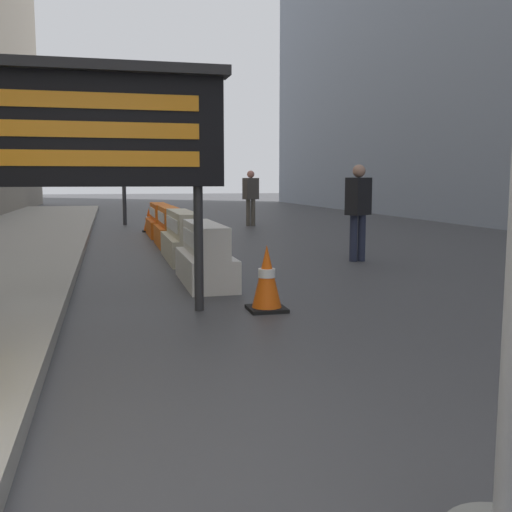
{
  "coord_description": "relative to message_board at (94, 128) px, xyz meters",
  "views": [
    {
      "loc": [
        0.47,
        -2.57,
        1.4
      ],
      "look_at": [
        2.73,
        6.57,
        0.2
      ],
      "focal_mm": 42.0,
      "sensor_mm": 36.0,
      "label": 1
    }
  ],
  "objects": [
    {
      "name": "jersey_barrier_white",
      "position": [
        1.37,
        1.67,
        -1.55
      ],
      "size": [
        0.61,
        1.84,
        0.82
      ],
      "color": "silver",
      "rests_on": "ground_plane"
    },
    {
      "name": "ground_plane",
      "position": [
        -0.35,
        -3.71,
        -1.92
      ],
      "size": [
        120.0,
        120.0,
        0.0
      ],
      "primitive_type": "plane",
      "color": "#3F3F42"
    },
    {
      "name": "pedestrian_worker",
      "position": [
        4.35,
        11.57,
        -0.92
      ],
      "size": [
        0.51,
        0.41,
        1.69
      ],
      "rotation": [
        0.0,
        0.0,
        0.38
      ],
      "color": "#514C42",
      "rests_on": "ground_plane"
    },
    {
      "name": "traffic_cone_far",
      "position": [
        1.74,
        -0.17,
        -1.57
      ],
      "size": [
        0.4,
        0.4,
        0.71
      ],
      "color": "black",
      "rests_on": "ground_plane"
    },
    {
      "name": "jersey_barrier_orange_near",
      "position": [
        1.37,
        6.51,
        -1.55
      ],
      "size": [
        0.55,
        1.76,
        0.83
      ],
      "color": "orange",
      "rests_on": "ground_plane"
    },
    {
      "name": "pedestrian_passerby",
      "position": [
        4.28,
        3.28,
        -0.94
      ],
      "size": [
        0.51,
        0.46,
        1.66
      ],
      "rotation": [
        0.0,
        0.0,
        0.57
      ],
      "color": "#23283D",
      "rests_on": "ground_plane"
    },
    {
      "name": "message_board",
      "position": [
        0.0,
        0.0,
        0.0
      ],
      "size": [
        2.72,
        0.36,
        2.54
      ],
      "color": "#28282B",
      "rests_on": "ground_plane"
    },
    {
      "name": "jersey_barrier_cream",
      "position": [
        1.37,
        4.14,
        -1.54
      ],
      "size": [
        0.6,
        2.16,
        0.86
      ],
      "color": "beige",
      "rests_on": "ground_plane"
    },
    {
      "name": "traffic_light_near_curb",
      "position": [
        0.61,
        12.81,
        0.83
      ],
      "size": [
        0.28,
        0.45,
        3.77
      ],
      "color": "#2D2D30",
      "rests_on": "ground_plane"
    },
    {
      "name": "traffic_cone_near",
      "position": [
        1.42,
        4.24,
        -1.64
      ],
      "size": [
        0.31,
        0.31,
        0.56
      ],
      "color": "black",
      "rests_on": "ground_plane"
    },
    {
      "name": "traffic_cone_mid",
      "position": [
        1.17,
        10.16,
        -1.6
      ],
      "size": [
        0.36,
        0.36,
        0.64
      ],
      "color": "black",
      "rests_on": "ground_plane"
    },
    {
      "name": "jersey_barrier_orange_far",
      "position": [
        1.37,
        8.88,
        -1.56
      ],
      "size": [
        0.6,
        2.1,
        0.81
      ],
      "color": "orange",
      "rests_on": "ground_plane"
    }
  ]
}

